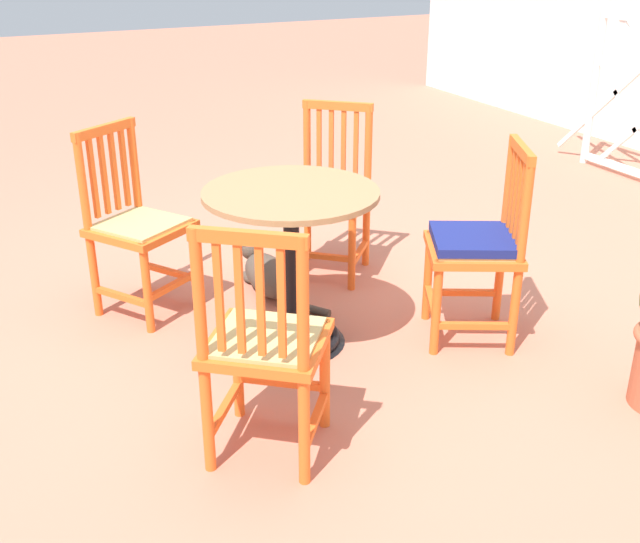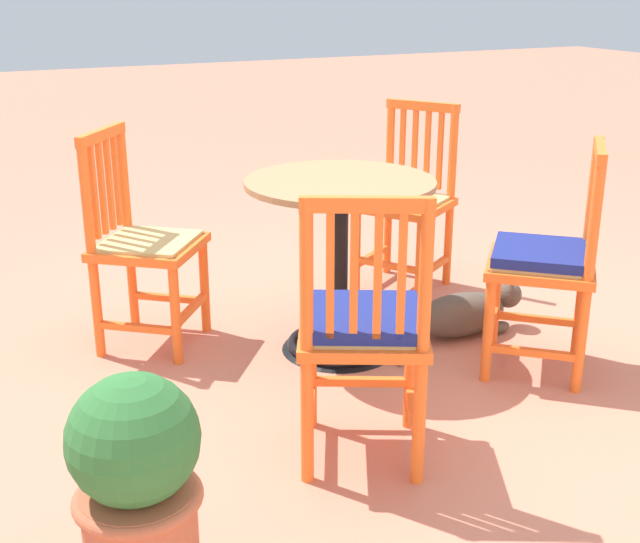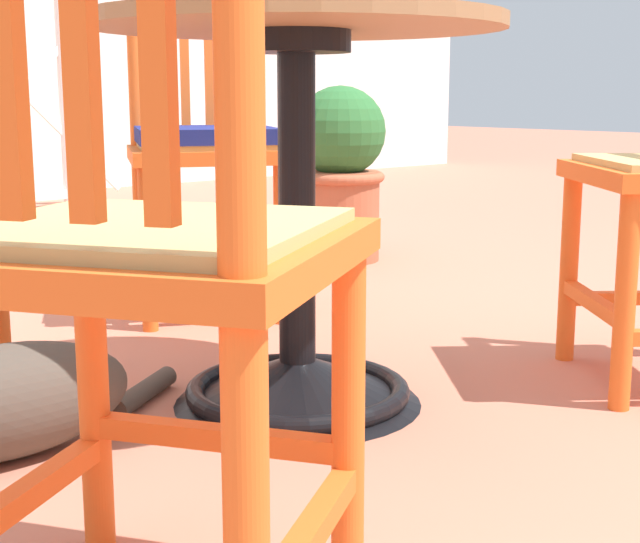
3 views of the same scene
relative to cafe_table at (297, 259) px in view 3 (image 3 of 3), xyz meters
name	(u,v)px [view 3 (image 3 of 3)]	position (x,y,z in m)	size (l,w,h in m)	color
ground_plane	(263,406)	(-0.07, 0.03, -0.28)	(24.00, 24.00, 0.00)	#C6755B
cafe_table	(297,259)	(0.00, 0.00, 0.00)	(0.76, 0.76, 0.73)	black
orange_chair_tucked_in	(205,148)	(0.31, 0.77, 0.16)	(0.54, 0.54, 0.91)	orange
orange_chair_near_fence	(134,256)	(-0.64, -0.53, 0.15)	(0.55, 0.55, 0.91)	orange
terracotta_planter	(340,169)	(1.12, 1.13, 0.04)	(0.32, 0.32, 0.62)	#B25B3D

